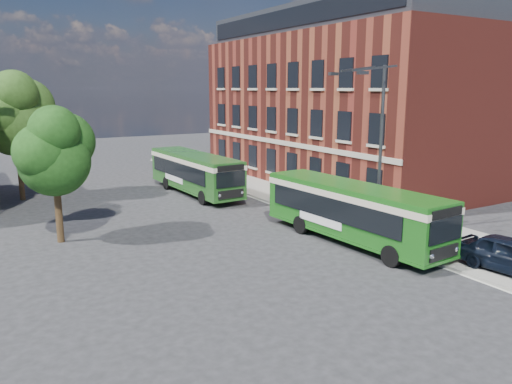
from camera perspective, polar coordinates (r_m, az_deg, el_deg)
ground at (r=26.62m, az=2.42°, el=-5.35°), size 120.00×120.00×0.00m
pavement at (r=36.82m, az=4.79°, el=-0.43°), size 6.00×48.00×0.15m
kerb_line at (r=35.20m, az=0.74°, el=-1.07°), size 0.12×48.00×0.01m
brick_office at (r=43.45m, az=9.52°, el=10.48°), size 12.10×26.00×14.20m
street_lamp at (r=27.07m, az=13.51°, el=5.00°), size 2.96×2.38×9.00m
bus_stop_sign at (r=26.70m, az=17.63°, el=-2.49°), size 0.35×0.08×2.52m
bus_front at (r=26.02m, az=10.94°, el=-1.78°), size 3.29×11.25×3.02m
bus_rear at (r=37.74m, az=-7.02°, el=2.54°), size 2.93×11.23×3.02m
parked_car at (r=23.86m, az=27.18°, el=-6.43°), size 2.23×4.64×1.53m
pedestrian_a at (r=27.74m, az=13.07°, el=-2.93°), size 0.68×0.60×1.57m
pedestrian_b at (r=28.32m, az=18.65°, el=-2.87°), size 1.00×0.94×1.65m
tree_left at (r=26.99m, az=-22.00°, el=4.42°), size 4.17×3.97×7.05m
tree_right at (r=38.62m, az=-25.77°, el=8.12°), size 5.36×5.10×9.06m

